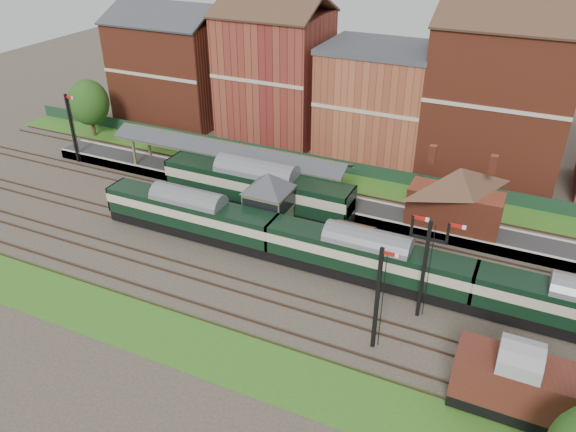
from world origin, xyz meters
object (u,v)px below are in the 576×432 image
at_px(dmu_train, 366,257).
at_px(platform_railcar, 257,187).
at_px(semaphore_bracket, 425,263).
at_px(goods_van_a, 514,383).
at_px(signal_box, 269,202).

xyz_separation_m(dmu_train, platform_railcar, (-13.03, 6.50, 0.33)).
xyz_separation_m(semaphore_bracket, platform_railcar, (-17.94, 9.00, -2.08)).
height_order(semaphore_bracket, goods_van_a, semaphore_bracket).
relative_size(signal_box, semaphore_bracket, 0.73).
distance_m(platform_railcar, goods_van_a, 29.27).
xyz_separation_m(semaphore_bracket, dmu_train, (-4.91, 2.50, -2.41)).
relative_size(signal_box, goods_van_a, 0.88).
xyz_separation_m(signal_box, dmu_train, (10.13, -3.25, -0.97)).
distance_m(dmu_train, goods_van_a, 14.84).
distance_m(signal_box, platform_railcar, 4.41).
bearing_deg(dmu_train, semaphore_bracket, -26.97).
relative_size(dmu_train, platform_railcar, 2.59).
relative_size(semaphore_bracket, platform_railcar, 0.43).
relative_size(signal_box, dmu_train, 0.12).
height_order(signal_box, dmu_train, signal_box).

